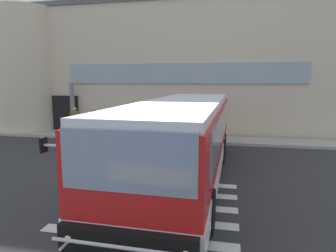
# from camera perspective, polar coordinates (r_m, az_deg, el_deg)

# --- Properties ---
(ground_plane) EXTENTS (80.00, 90.00, 0.02)m
(ground_plane) POSITION_cam_1_polar(r_m,az_deg,el_deg) (12.74, -6.54, -6.64)
(ground_plane) COLOR #2B2B2D
(ground_plane) RESTS_ON ground
(bay_paint_stripes) EXTENTS (4.40, 3.96, 0.01)m
(bay_paint_stripes) POSITION_cam_1_polar(r_m,az_deg,el_deg) (8.39, -2.36, -14.73)
(bay_paint_stripes) COLOR silver
(bay_paint_stripes) RESTS_ON ground
(terminal_building) EXTENTS (22.12, 13.80, 8.34)m
(terminal_building) POSITION_cam_1_polar(r_m,az_deg,el_deg) (23.73, 0.58, 10.61)
(terminal_building) COLOR beige
(terminal_building) RESTS_ON ground
(boarding_curb) EXTENTS (24.32, 2.00, 0.15)m
(boarding_curb) POSITION_cam_1_polar(r_m,az_deg,el_deg) (17.23, -1.56, -2.28)
(boarding_curb) COLOR #9E9B93
(boarding_curb) RESTS_ON ground
(entry_support_column) EXTENTS (0.28, 0.28, 3.07)m
(entry_support_column) POSITION_cam_1_polar(r_m,az_deg,el_deg) (19.71, -17.91, 3.40)
(entry_support_column) COLOR slate
(entry_support_column) RESTS_ON boarding_curb
(bus_main_foreground) EXTENTS (3.26, 11.38, 2.70)m
(bus_main_foreground) POSITION_cam_1_polar(r_m,az_deg,el_deg) (10.12, 3.00, -2.77)
(bus_main_foreground) COLOR red
(bus_main_foreground) RESTS_ON ground
(passenger_near_column) EXTENTS (0.42, 0.47, 1.68)m
(passenger_near_column) POSITION_cam_1_polar(r_m,az_deg,el_deg) (18.36, -17.46, 1.17)
(passenger_near_column) COLOR #1E2338
(passenger_near_column) RESTS_ON boarding_curb
(passenger_by_doorway) EXTENTS (0.50, 0.52, 1.68)m
(passenger_by_doorway) POSITION_cam_1_polar(r_m,az_deg,el_deg) (18.00, -14.06, 1.28)
(passenger_by_doorway) COLOR #2D2D33
(passenger_by_doorway) RESTS_ON boarding_curb
(passenger_at_curb_edge) EXTENTS (0.58, 0.28, 1.68)m
(passenger_at_curb_edge) POSITION_cam_1_polar(r_m,az_deg,el_deg) (18.23, -12.36, 1.32)
(passenger_at_curb_edge) COLOR #1E2338
(passenger_at_curb_edge) RESTS_ON boarding_curb
(safety_bollard_yellow) EXTENTS (0.18, 0.18, 0.90)m
(safety_bollard_yellow) POSITION_cam_1_polar(r_m,az_deg,el_deg) (15.61, 6.05, -2.07)
(safety_bollard_yellow) COLOR yellow
(safety_bollard_yellow) RESTS_ON ground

